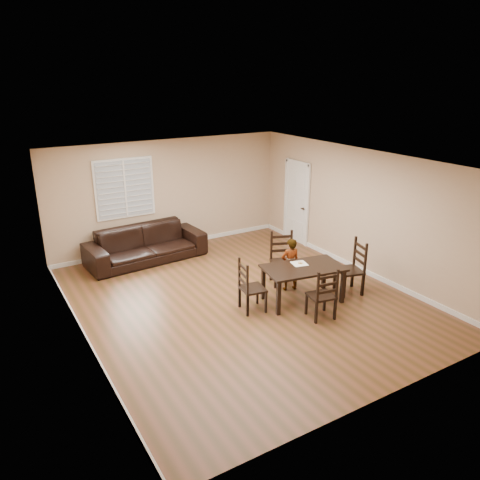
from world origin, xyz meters
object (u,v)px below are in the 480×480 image
dining_table (303,271)px  donut (300,262)px  chair_far (325,297)px  chair_left (247,289)px  sofa (146,244)px  chair_near (282,259)px  child (290,264)px  chair_right (355,269)px

dining_table → donut: donut is taller
dining_table → chair_far: (-0.14, -0.80, -0.17)m
dining_table → chair_left: size_ratio=1.63×
dining_table → chair_far: size_ratio=1.67×
chair_left → sofa: bearing=21.2°
dining_table → chair_near: size_ratio=1.49×
chair_left → child: (1.24, 0.34, 0.09)m
child → dining_table: bearing=90.7°
chair_right → donut: bearing=-93.3°
sofa → donut: bearing=-64.9°
dining_table → sofa: 4.00m
dining_table → sofa: bearing=127.5°
chair_near → sofa: bearing=149.7°
dining_table → sofa: size_ratio=0.60×
dining_table → chair_near: (0.19, 0.96, -0.12)m
dining_table → chair_left: chair_left is taller
chair_right → chair_left: bearing=-84.6°
chair_right → sofa: (-3.01, 3.75, -0.10)m
chair_far → donut: bearing=-91.2°
chair_near → sofa: (-2.05, 2.58, -0.10)m
donut → sofa: sofa is taller
chair_left → chair_right: 2.33m
chair_near → chair_right: same height
chair_near → sofa: chair_near is taller
chair_far → chair_right: (1.29, 0.58, 0.05)m
chair_right → child: bearing=-109.9°
dining_table → chair_right: chair_right is taller
chair_right → sofa: size_ratio=0.40×
chair_near → chair_far: chair_near is taller
chair_near → chair_far: (-0.33, -1.76, -0.05)m
dining_table → chair_right: (1.15, -0.21, -0.12)m
chair_near → child: bearing=-82.1°
donut → chair_far: bearing=-101.0°
chair_right → sofa: bearing=-125.7°
child → chair_far: bearing=90.7°
chair_near → sofa: size_ratio=0.40×
chair_far → chair_left: (-1.01, 0.99, 0.01)m
chair_left → child: size_ratio=0.92×
chair_right → donut: size_ratio=12.12×
child → donut: size_ratio=12.09×
chair_near → chair_far: 1.79m
dining_table → chair_left: 1.17m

